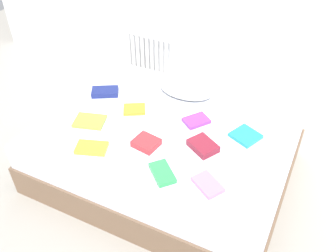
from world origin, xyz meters
TOP-DOWN VIEW (x-y plane):
  - ground_plane at (0.00, 0.00)m, footprint 8.00×8.00m
  - bed at (0.00, 0.00)m, footprint 2.00×1.50m
  - radiator at (-0.79, 1.20)m, footprint 0.58×0.04m
  - pillow at (-0.04, 0.50)m, footprint 0.49×0.31m
  - textbook_maroon at (0.36, -0.09)m, footprint 0.26×0.24m
  - textbook_orange at (-0.33, 0.09)m, footprint 0.23×0.21m
  - textbook_teal at (0.60, 0.17)m, footprint 0.25×0.25m
  - textbook_lime at (-0.58, -0.20)m, footprint 0.28×0.24m
  - textbook_green at (0.21, -0.46)m, footprint 0.25×0.24m
  - textbook_red at (-0.04, -0.25)m, footprint 0.20×0.18m
  - textbook_pink at (0.52, -0.42)m, footprint 0.25×0.23m
  - textbook_navy at (-0.69, 0.19)m, footprint 0.27×0.23m
  - textbook_purple at (0.19, 0.17)m, footprint 0.23×0.24m
  - textbook_yellow at (-0.38, -0.46)m, footprint 0.26×0.21m

SIDE VIEW (x-z plane):
  - ground_plane at x=0.00m, z-range 0.00..0.00m
  - bed at x=0.00m, z-range 0.00..0.50m
  - radiator at x=-0.79m, z-range 0.12..0.62m
  - textbook_lime at x=-0.58m, z-range 0.50..0.52m
  - textbook_orange at x=-0.33m, z-range 0.50..0.53m
  - textbook_teal at x=0.60m, z-range 0.50..0.53m
  - textbook_purple at x=0.19m, z-range 0.50..0.53m
  - textbook_pink at x=0.52m, z-range 0.50..0.53m
  - textbook_yellow at x=-0.38m, z-range 0.50..0.53m
  - textbook_green at x=0.21m, z-range 0.50..0.53m
  - textbook_navy at x=-0.69m, z-range 0.50..0.55m
  - textbook_red at x=-0.04m, z-range 0.50..0.55m
  - textbook_maroon at x=0.36m, z-range 0.50..0.55m
  - pillow at x=-0.04m, z-range 0.50..0.62m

